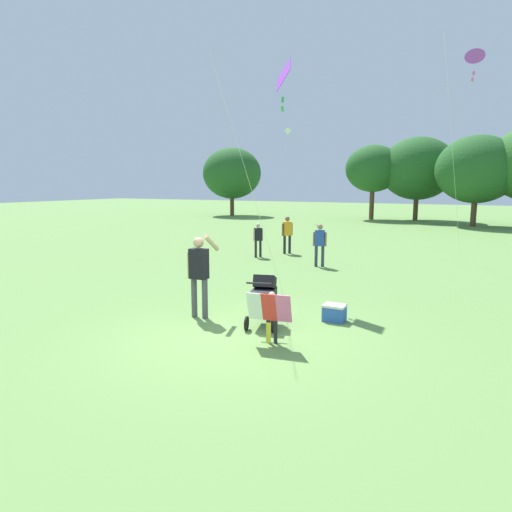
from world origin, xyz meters
The scene contains 11 objects.
ground_plane centered at (0.00, 0.00, 0.00)m, with size 120.00×120.00×0.00m, color #668E47.
treeline_distant centered at (2.40, 28.07, 3.93)m, with size 35.37×8.36×6.53m.
child_with_butterfly_kite centered at (0.79, -0.06, 0.59)m, with size 0.80×0.40×0.95m.
person_adult_flyer centered at (-1.23, 0.70, 1.03)m, with size 0.55×0.52×1.79m.
stroller centered at (0.20, 0.84, 0.61)m, with size 0.70×1.12×1.03m.
kite_adult_black centered at (-0.76, 3.82, 5.32)m, with size 0.69×3.46×5.96m.
kite_orange_delta centered at (3.26, 11.57, 7.18)m, with size 1.07×4.15×7.50m.
person_red_shirt centered at (-3.70, 8.33, 0.78)m, with size 0.31×0.36×1.32m.
person_sitting_far centered at (-0.94, 7.51, 0.86)m, with size 0.46×0.26×1.46m.
person_couple_left centered at (-3.07, 9.70, 0.89)m, with size 0.36×0.39×1.51m.
cooler_box centered at (1.38, 1.74, 0.18)m, with size 0.45×0.33×0.35m.
Camera 1 is at (4.02, -6.99, 2.80)m, focal length 31.66 mm.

